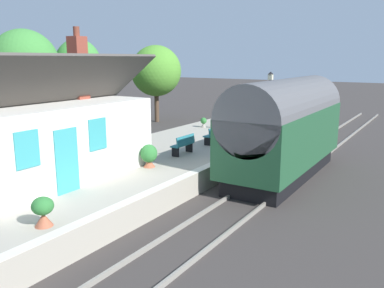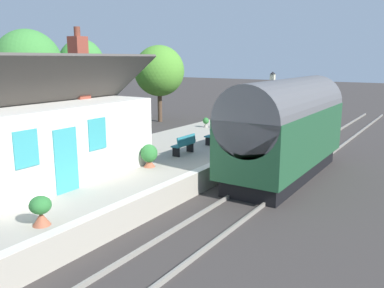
{
  "view_description": "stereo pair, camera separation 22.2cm",
  "coord_description": "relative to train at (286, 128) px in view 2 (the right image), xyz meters",
  "views": [
    {
      "loc": [
        -14.33,
        -6.64,
        5.17
      ],
      "look_at": [
        -1.35,
        1.5,
        1.9
      ],
      "focal_mm": 37.64,
      "sensor_mm": 36.0,
      "label": 1
    },
    {
      "loc": [
        -14.21,
        -6.82,
        5.17
      ],
      "look_at": [
        -1.35,
        1.5,
        1.9
      ],
      "focal_mm": 37.64,
      "sensor_mm": 36.0,
      "label": 2
    }
  ],
  "objects": [
    {
      "name": "bench_mid_platform",
      "position": [
        6.06,
        4.08,
        -0.84
      ],
      "size": [
        1.41,
        0.45,
        0.88
      ],
      "color": "#26727F",
      "rests_on": "platform"
    },
    {
      "name": "planter_bench_right",
      "position": [
        -1.8,
        7.13,
        -0.97
      ],
      "size": [
        0.5,
        0.5,
        0.66
      ],
      "color": "#9E5138",
      "rests_on": "platform"
    },
    {
      "name": "planter_corner_building",
      "position": [
        -2.46,
        7.89,
        -0.87
      ],
      "size": [
        0.51,
        0.51,
        0.8
      ],
      "color": "teal",
      "rests_on": "platform"
    },
    {
      "name": "tree_far_left",
      "position": [
        -0.1,
        17.54,
        2.35
      ],
      "size": [
        4.52,
        4.45,
        7.02
      ],
      "color": "#4C3828",
      "rests_on": "ground"
    },
    {
      "name": "lamp_post_platform",
      "position": [
        4.55,
        2.53,
        1.17
      ],
      "size": [
        0.32,
        0.5,
        3.55
      ],
      "color": "black",
      "rests_on": "platform"
    },
    {
      "name": "platform_edge_coping",
      "position": [
        -2.48,
        2.08,
        -1.31
      ],
      "size": [
        32.0,
        0.36,
        0.02
      ],
      "primitive_type": "cube",
      "color": "beige",
      "rests_on": "platform"
    },
    {
      "name": "tree_behind_building",
      "position": [
        3.91,
        16.95,
        2.42
      ],
      "size": [
        3.4,
        3.22,
        6.55
      ],
      "color": "#4C3828",
      "rests_on": "ground"
    },
    {
      "name": "train",
      "position": [
        0.0,
        0.0,
        0.0
      ],
      "size": [
        8.64,
        2.73,
        4.32
      ],
      "color": "black",
      "rests_on": "ground"
    },
    {
      "name": "tree_distant",
      "position": [
        9.72,
        14.34,
        1.94
      ],
      "size": [
        4.16,
        4.02,
        6.22
      ],
      "color": "#4C3828",
      "rests_on": "ground"
    },
    {
      "name": "rail_near",
      "position": [
        -2.48,
        -0.72,
        -2.14
      ],
      "size": [
        52.0,
        0.08,
        0.14
      ],
      "primitive_type": "cube",
      "color": "gray",
      "rests_on": "ground"
    },
    {
      "name": "station_sign_board",
      "position": [
        3.18,
        2.79,
        -0.13
      ],
      "size": [
        0.96,
        0.06,
        1.57
      ],
      "color": "black",
      "rests_on": "platform"
    },
    {
      "name": "planter_under_sign",
      "position": [
        -10.57,
        2.72,
        -0.9
      ],
      "size": [
        0.57,
        0.57,
        0.79
      ],
      "color": "#9E5138",
      "rests_on": "platform"
    },
    {
      "name": "platform",
      "position": [
        -2.48,
        5.16,
        -1.77
      ],
      "size": [
        32.0,
        6.52,
        0.9
      ],
      "primitive_type": "cube",
      "color": "#A39B8C",
      "rests_on": "ground"
    },
    {
      "name": "ground_plane",
      "position": [
        -2.48,
        0.9,
        -2.21
      ],
      "size": [
        160.0,
        160.0,
        0.0
      ],
      "primitive_type": "plane",
      "color": "#383330"
    },
    {
      "name": "planter_by_door",
      "position": [
        4.82,
        6.96,
        -1.0
      ],
      "size": [
        0.39,
        0.39,
        0.62
      ],
      "color": "gray",
      "rests_on": "platform"
    },
    {
      "name": "station_building",
      "position": [
        -7.64,
        6.45,
        0.17
      ],
      "size": [
        7.93,
        4.55,
        5.46
      ],
      "color": "white",
      "rests_on": "platform"
    },
    {
      "name": "bench_by_lamp",
      "position": [
        0.81,
        3.97,
        -0.84
      ],
      "size": [
        1.41,
        0.47,
        0.88
      ],
      "color": "#26727F",
      "rests_on": "platform"
    },
    {
      "name": "bench_near_building",
      "position": [
        -1.98,
        4.01,
        -0.84
      ],
      "size": [
        1.4,
        0.44,
        0.88
      ],
      "color": "#26727F",
      "rests_on": "platform"
    },
    {
      "name": "rail_far",
      "position": [
        -2.48,
        0.72,
        -2.14
      ],
      "size": [
        52.0,
        0.08,
        0.14
      ],
      "primitive_type": "cube",
      "color": "gray",
      "rests_on": "ground"
    },
    {
      "name": "planter_edge_near",
      "position": [
        -4.51,
        4.0,
        -0.84
      ],
      "size": [
        0.67,
        0.67,
        0.92
      ],
      "color": "#9E5138",
      "rests_on": "platform"
    },
    {
      "name": "planter_edge_far",
      "position": [
        8.74,
        6.46,
        -0.94
      ],
      "size": [
        0.46,
        0.46,
        0.75
      ],
      "color": "#9E5138",
      "rests_on": "platform"
    }
  ]
}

